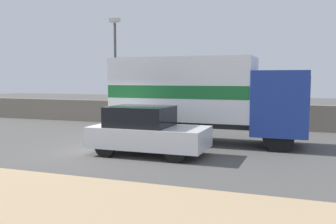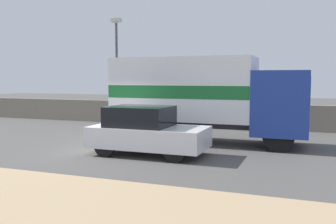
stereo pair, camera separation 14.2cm
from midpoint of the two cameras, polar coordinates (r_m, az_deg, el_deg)
ground_plane at (r=13.26m, az=-8.53°, el=-5.98°), size 80.00×80.00×0.00m
stone_wall_backdrop at (r=20.22m, az=2.17°, el=-0.28°), size 60.00×0.35×1.26m
street_lamp at (r=20.85m, az=-7.64°, el=7.53°), size 0.56×0.28×5.79m
box_truck at (r=14.87m, az=5.71°, el=2.70°), size 7.58×2.43×3.36m
car_hatchback at (r=12.50m, az=-3.02°, el=-2.89°), size 3.87×1.86×1.62m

